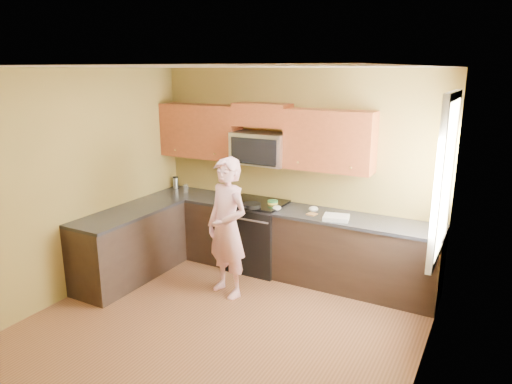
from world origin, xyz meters
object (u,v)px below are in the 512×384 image
Objects in this scene: stove at (256,235)px; travel_mug at (176,188)px; microwave at (261,164)px; woman at (227,228)px; frying_pan at (252,207)px; butter_tub at (273,206)px.

travel_mug is at bearing 173.25° from stove.
stove is 1.25× the size of microwave.
woman is 9.60× the size of travel_mug.
butter_tub is (0.17, 0.27, -0.03)m from frying_pan.
stove is 7.00× the size of butter_tub.
woman is 4.07× the size of frying_pan.
stove is at bearing 116.50° from frying_pan.
butter_tub is (0.18, 0.86, 0.07)m from woman.
stove is 0.92m from woman.
travel_mug is at bearing 177.99° from microwave.
stove is at bearing -6.75° from travel_mug.
woman is at bearing -33.13° from travel_mug.
travel_mug reaches higher than frying_pan.
stove is 5.37× the size of travel_mug.
microwave is at bearing 111.72° from woman.
woman reaches higher than butter_tub.
woman is 1.87m from travel_mug.
microwave is at bearing 156.11° from butter_tub.
microwave is 0.63m from frying_pan.
stove is 0.56× the size of woman.
travel_mug reaches higher than stove.
stove is 2.28× the size of frying_pan.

